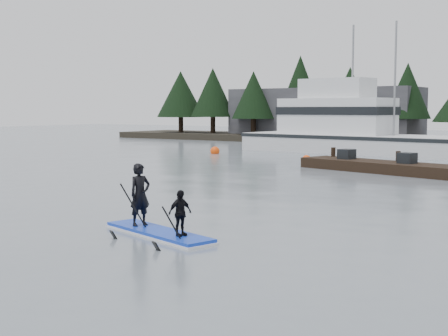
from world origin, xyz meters
The scene contains 7 objects.
ground centered at (0.00, 0.00, 0.00)m, with size 160.00×160.00×0.00m, color slate.
waterfront_building centered at (-14.00, 44.00, 2.50)m, with size 18.00×6.00×5.00m, color #4C4C51.
fishing_boat_large centered at (-5.10, 30.04, 0.75)m, with size 17.85×6.69×9.86m.
floating_dock centered at (4.33, 17.29, 0.26)m, with size 15.38×2.05×0.51m, color black.
buoy_a centered at (-12.74, 23.86, 0.00)m, with size 0.64×0.64×0.64m, color #FF4B0C.
buoy_b centered at (-4.58, 21.38, 0.00)m, with size 0.51×0.51×0.51m, color #FF4B0C.
paddleboard_duo centered at (1.71, 0.44, 0.51)m, with size 3.60×1.80×2.22m.
Camera 1 is at (11.47, -11.08, 3.06)m, focal length 50.00 mm.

